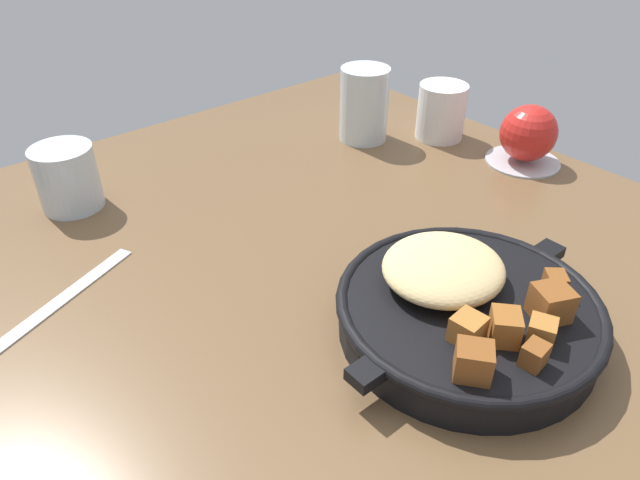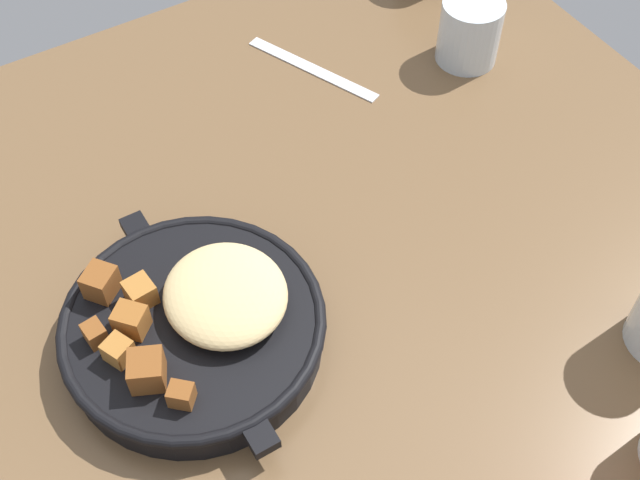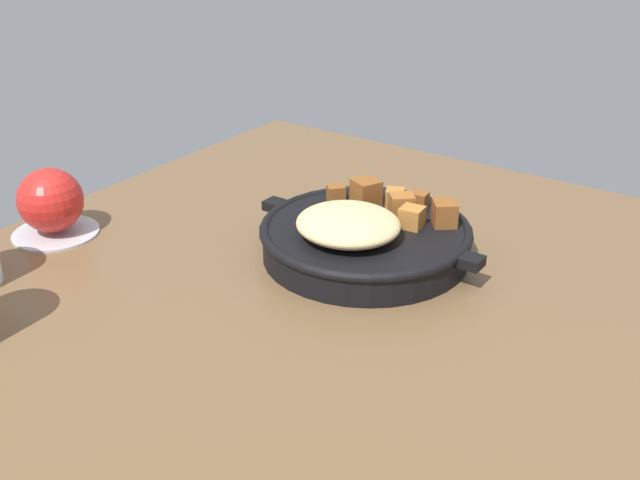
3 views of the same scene
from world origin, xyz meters
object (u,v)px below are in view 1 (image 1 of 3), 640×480
at_px(water_glass_short, 67,178).
at_px(water_glass_tall, 364,104).
at_px(cast_iron_skillet, 466,307).
at_px(red_apple, 528,133).
at_px(white_creamer_pitcher, 441,111).
at_px(butter_knife, 63,298).

height_order(water_glass_short, water_glass_tall, water_glass_tall).
xyz_separation_m(cast_iron_skillet, red_apple, (0.35, 0.17, 0.02)).
bearing_deg(cast_iron_skillet, white_creamer_pitcher, 43.38).
distance_m(red_apple, butter_knife, 0.65).
bearing_deg(butter_knife, water_glass_tall, -13.73).
bearing_deg(white_creamer_pitcher, butter_knife, -178.60).
distance_m(red_apple, water_glass_short, 0.63).
distance_m(water_glass_short, white_creamer_pitcher, 0.55).
height_order(butter_knife, white_creamer_pitcher, white_creamer_pitcher).
bearing_deg(red_apple, water_glass_tall, 119.91).
bearing_deg(white_creamer_pitcher, water_glass_tall, 142.39).
relative_size(cast_iron_skillet, water_glass_tall, 2.61).
bearing_deg(butter_knife, cast_iron_skillet, -69.92).
relative_size(butter_knife, white_creamer_pitcher, 2.23).
height_order(water_glass_short, white_creamer_pitcher, white_creamer_pitcher).
relative_size(butter_knife, water_glass_tall, 1.68).
bearing_deg(water_glass_tall, red_apple, -60.09).
relative_size(cast_iron_skillet, red_apple, 3.65).
relative_size(red_apple, butter_knife, 0.42).
relative_size(water_glass_short, water_glass_tall, 0.73).
distance_m(water_glass_tall, white_creamer_pitcher, 0.12).
relative_size(butter_knife, water_glass_short, 2.32).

